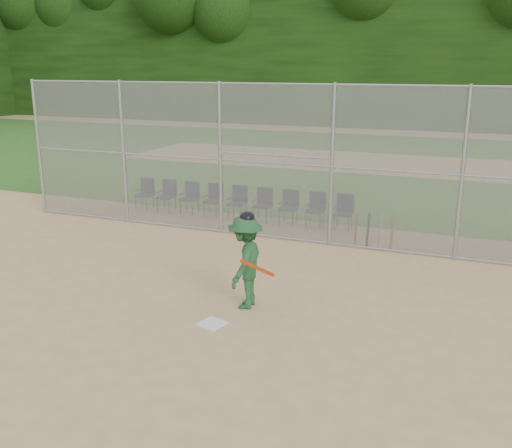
% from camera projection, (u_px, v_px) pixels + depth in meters
% --- Properties ---
extents(ground, '(100.00, 100.00, 0.00)m').
position_uv_depth(ground, '(205.00, 317.00, 10.28)').
color(ground, tan).
rests_on(ground, ground).
extents(grass_strip, '(100.00, 100.00, 0.00)m').
position_uv_depth(grass_strip, '(379.00, 163.00, 26.39)').
color(grass_strip, '#295C1B').
rests_on(grass_strip, ground).
extents(dirt_patch_far, '(24.00, 24.00, 0.00)m').
position_uv_depth(dirt_patch_far, '(379.00, 163.00, 26.39)').
color(dirt_patch_far, tan).
rests_on(dirt_patch_far, ground).
extents(backstop_fence, '(16.09, 0.09, 4.00)m').
position_uv_depth(backstop_fence, '(293.00, 162.00, 14.20)').
color(backstop_fence, gray).
rests_on(backstop_fence, ground).
extents(treeline, '(81.00, 60.00, 11.00)m').
position_uv_depth(treeline, '(393.00, 40.00, 26.70)').
color(treeline, black).
rests_on(treeline, ground).
extents(home_plate, '(0.53, 0.53, 0.02)m').
position_uv_depth(home_plate, '(212.00, 323.00, 10.01)').
color(home_plate, silver).
rests_on(home_plate, ground).
extents(batter_at_plate, '(0.99, 1.34, 1.85)m').
position_uv_depth(batter_at_plate, '(246.00, 261.00, 10.52)').
color(batter_at_plate, '#1F4E28').
rests_on(batter_at_plate, ground).
extents(spare_bats, '(0.96, 0.31, 0.85)m').
position_uv_depth(spare_bats, '(374.00, 230.00, 14.21)').
color(spare_bats, '#D84C14').
rests_on(spare_bats, ground).
extents(chair_0, '(0.54, 0.52, 0.96)m').
position_uv_depth(chair_0, '(144.00, 194.00, 17.89)').
color(chair_0, '#0F1A3A').
rests_on(chair_0, ground).
extents(chair_1, '(0.54, 0.52, 0.96)m').
position_uv_depth(chair_1, '(166.00, 196.00, 17.60)').
color(chair_1, '#0F1A3A').
rests_on(chair_1, ground).
extents(chair_2, '(0.54, 0.52, 0.96)m').
position_uv_depth(chair_2, '(189.00, 198.00, 17.32)').
color(chair_2, '#0F1A3A').
rests_on(chair_2, ground).
extents(chair_3, '(0.54, 0.52, 0.96)m').
position_uv_depth(chair_3, '(213.00, 201.00, 17.04)').
color(chair_3, '#0F1A3A').
rests_on(chair_3, ground).
extents(chair_4, '(0.54, 0.52, 0.96)m').
position_uv_depth(chair_4, '(237.00, 203.00, 16.76)').
color(chair_4, '#0F1A3A').
rests_on(chair_4, ground).
extents(chair_5, '(0.54, 0.52, 0.96)m').
position_uv_depth(chair_5, '(262.00, 205.00, 16.47)').
color(chair_5, '#0F1A3A').
rests_on(chair_5, ground).
extents(chair_6, '(0.54, 0.52, 0.96)m').
position_uv_depth(chair_6, '(288.00, 208.00, 16.19)').
color(chair_6, '#0F1A3A').
rests_on(chair_6, ground).
extents(chair_7, '(0.54, 0.52, 0.96)m').
position_uv_depth(chair_7, '(315.00, 210.00, 15.91)').
color(chair_7, '#0F1A3A').
rests_on(chair_7, ground).
extents(chair_8, '(0.54, 0.52, 0.96)m').
position_uv_depth(chair_8, '(343.00, 213.00, 15.63)').
color(chair_8, '#0F1A3A').
rests_on(chair_8, ground).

